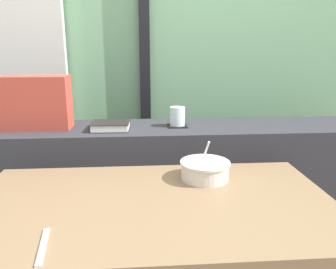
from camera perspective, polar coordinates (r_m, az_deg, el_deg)
name	(u,v)px	position (r m, az deg, el deg)	size (l,w,h in m)	color
outdoor_backdrop	(150,16)	(2.39, -3.01, 19.53)	(4.80, 0.08, 2.80)	#7AAD7F
curtain_left_panel	(20,39)	(2.41, -23.99, 14.70)	(0.56, 0.06, 2.50)	silver
window_divider_post	(144,31)	(2.31, -4.08, 17.18)	(0.07, 0.05, 2.60)	black
dark_console_ledge	(156,199)	(1.84, -2.04, -10.92)	(2.80, 0.38, 0.81)	#2D2D33
breakfast_table	(153,229)	(1.19, -2.58, -15.81)	(1.23, 0.69, 0.70)	brown
coaster_square	(177,126)	(1.71, 1.61, 1.51)	(0.10, 0.10, 0.01)	black
juice_glass	(177,117)	(1.70, 1.62, 2.98)	(0.08, 0.08, 0.10)	white
closed_book	(110,126)	(1.66, -9.87, 1.48)	(0.19, 0.15, 0.04)	black
throw_pillow	(37,103)	(1.76, -21.55, 5.08)	(0.32, 0.14, 0.26)	#B74233
soup_bowl	(205,170)	(1.31, 6.33, -6.09)	(0.19, 0.19, 0.16)	silver
fork_utensil	(43,246)	(0.96, -20.60, -17.44)	(0.02, 0.17, 0.01)	silver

